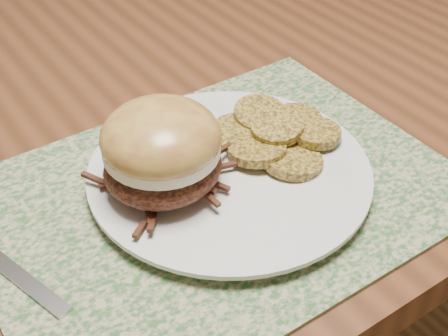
% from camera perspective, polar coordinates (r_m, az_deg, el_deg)
% --- Properties ---
extents(dining_table, '(1.50, 0.90, 0.75)m').
position_cam_1_polar(dining_table, '(0.92, 1.58, 7.62)').
color(dining_table, brown).
rests_on(dining_table, ground).
extents(placemat, '(0.45, 0.33, 0.00)m').
position_cam_1_polar(placemat, '(0.60, -0.69, -2.40)').
color(placemat, '#355D2F').
rests_on(placemat, dining_table).
extents(dinner_plate, '(0.26, 0.26, 0.02)m').
position_cam_1_polar(dinner_plate, '(0.61, 0.50, -0.55)').
color(dinner_plate, silver).
rests_on(dinner_plate, placemat).
extents(pork_sandwich, '(0.14, 0.14, 0.09)m').
position_cam_1_polar(pork_sandwich, '(0.56, -5.72, 1.66)').
color(pork_sandwich, black).
rests_on(pork_sandwich, dinner_plate).
extents(roasted_potatoes, '(0.14, 0.14, 0.03)m').
position_cam_1_polar(roasted_potatoes, '(0.64, 4.72, 3.10)').
color(roasted_potatoes, olive).
rests_on(roasted_potatoes, dinner_plate).
extents(fork, '(0.06, 0.17, 0.00)m').
position_cam_1_polar(fork, '(0.57, -19.75, -8.10)').
color(fork, '#B2B2B9').
rests_on(fork, placemat).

